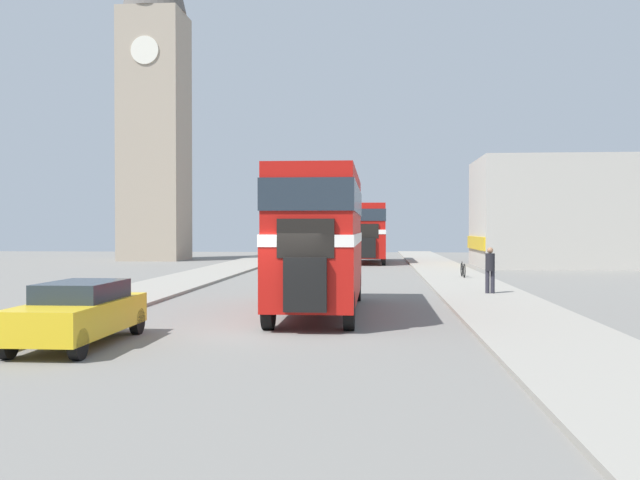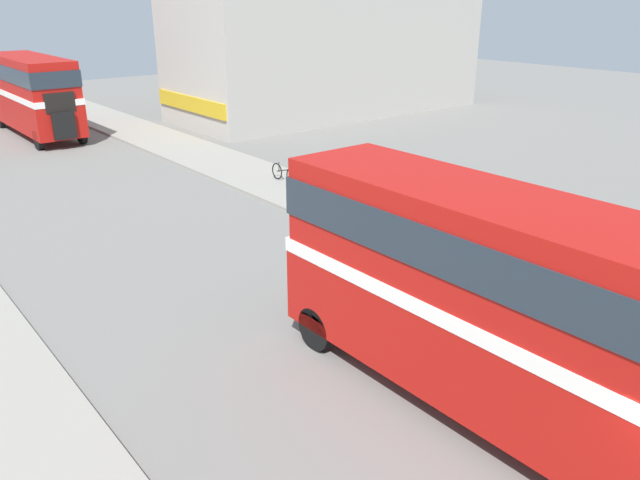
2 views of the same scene
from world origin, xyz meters
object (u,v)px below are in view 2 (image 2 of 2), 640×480
at_px(bus_distant, 33,89).
at_px(bicycle_on_pavement, 284,173).
at_px(double_decker_bus, 489,290).
at_px(pedestrian_walking, 452,214).

bearing_deg(bus_distant, bicycle_on_pavement, -73.64).
bearing_deg(double_decker_bus, bus_distant, 87.93).
height_order(bus_distant, pedestrian_walking, bus_distant).
relative_size(pedestrian_walking, bicycle_on_pavement, 1.00).
bearing_deg(pedestrian_walking, bicycle_on_pavement, 89.57).
bearing_deg(bus_distant, double_decker_bus, -92.07).
relative_size(bus_distant, pedestrian_walking, 5.40).
distance_m(double_decker_bus, pedestrian_walking, 8.54).
relative_size(double_decker_bus, bicycle_on_pavement, 5.31).
distance_m(double_decker_bus, bus_distant, 32.01).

